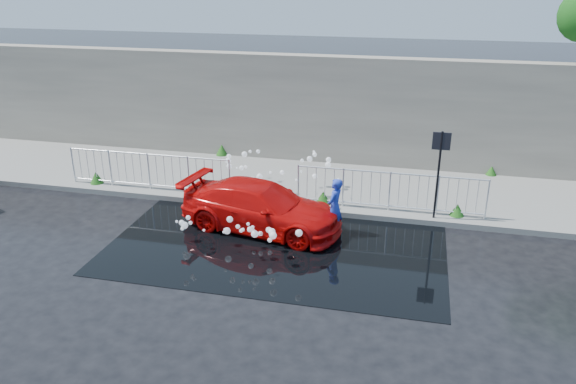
{
  "coord_description": "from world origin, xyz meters",
  "views": [
    {
      "loc": [
        3.53,
        -10.85,
        6.28
      ],
      "look_at": [
        0.54,
        1.94,
        1.0
      ],
      "focal_mm": 35.0,
      "sensor_mm": 36.0,
      "label": 1
    }
  ],
  "objects": [
    {
      "name": "railing_left",
      "position": [
        -4.0,
        3.35,
        0.74
      ],
      "size": [
        5.05,
        0.05,
        1.1
      ],
      "color": "silver",
      "rests_on": "pavement"
    },
    {
      "name": "retaining_wall",
      "position": [
        0.0,
        7.2,
        1.9
      ],
      "size": [
        30.0,
        0.6,
        3.5
      ],
      "primitive_type": "cube",
      "color": "slate",
      "rests_on": "pavement"
    },
    {
      "name": "puddle",
      "position": [
        0.5,
        1.0,
        0.01
      ],
      "size": [
        8.0,
        5.0,
        0.01
      ],
      "primitive_type": "cube",
      "color": "black",
      "rests_on": "ground"
    },
    {
      "name": "pavement",
      "position": [
        0.0,
        5.0,
        0.07
      ],
      "size": [
        30.0,
        4.0,
        0.15
      ],
      "primitive_type": "cube",
      "color": "slate",
      "rests_on": "ground"
    },
    {
      "name": "railing_right",
      "position": [
        3.0,
        3.35,
        0.74
      ],
      "size": [
        5.05,
        0.05,
        1.1
      ],
      "color": "silver",
      "rests_on": "pavement"
    },
    {
      "name": "red_car",
      "position": [
        -0.11,
        1.75,
        0.61
      ],
      "size": [
        4.42,
        2.42,
        1.21
      ],
      "primitive_type": "imported",
      "rotation": [
        0.0,
        0.0,
        1.39
      ],
      "color": "#BE0907",
      "rests_on": "ground"
    },
    {
      "name": "ground",
      "position": [
        0.0,
        0.0,
        0.0
      ],
      "size": [
        90.0,
        90.0,
        0.0
      ],
      "primitive_type": "plane",
      "color": "black",
      "rests_on": "ground"
    },
    {
      "name": "sign_post",
      "position": [
        4.2,
        3.1,
        1.72
      ],
      "size": [
        0.45,
        0.06,
        2.5
      ],
      "color": "black",
      "rests_on": "ground"
    },
    {
      "name": "curb",
      "position": [
        0.0,
        3.0,
        0.08
      ],
      "size": [
        30.0,
        0.25,
        0.16
      ],
      "primitive_type": "cube",
      "color": "slate",
      "rests_on": "ground"
    },
    {
      "name": "person",
      "position": [
        1.75,
        1.86,
        0.74
      ],
      "size": [
        0.49,
        0.62,
        1.48
      ],
      "primitive_type": "imported",
      "rotation": [
        0.0,
        0.0,
        -1.85
      ],
      "color": "#243AB4",
      "rests_on": "ground"
    },
    {
      "name": "weeds",
      "position": [
        -0.34,
        4.5,
        0.32
      ],
      "size": [
        12.17,
        3.93,
        0.37
      ],
      "color": "#184F15",
      "rests_on": "pavement"
    },
    {
      "name": "water_spray",
      "position": [
        -0.28,
        2.51,
        0.68
      ],
      "size": [
        3.6,
        5.69,
        1.04
      ],
      "color": "white",
      "rests_on": "ground"
    }
  ]
}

